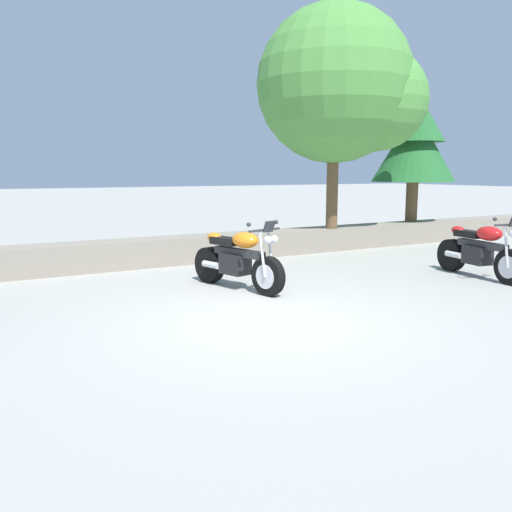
# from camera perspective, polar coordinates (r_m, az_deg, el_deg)

# --- Properties ---
(ground_plane) EXTENTS (120.00, 120.00, 0.00)m
(ground_plane) POSITION_cam_1_polar(r_m,az_deg,el_deg) (6.99, 1.20, -6.95)
(ground_plane) COLOR #A3A099
(stone_wall) EXTENTS (36.00, 0.80, 0.55)m
(stone_wall) POSITION_cam_1_polar(r_m,az_deg,el_deg) (11.24, -11.40, 0.41)
(stone_wall) COLOR gray
(stone_wall) RESTS_ON ground
(motorcycle_orange_centre) EXTENTS (0.86, 2.03, 1.18)m
(motorcycle_orange_centre) POSITION_cam_1_polar(r_m,az_deg,el_deg) (8.77, -1.94, -0.42)
(motorcycle_orange_centre) COLOR black
(motorcycle_orange_centre) RESTS_ON ground
(motorcycle_red_far_right) EXTENTS (0.67, 2.06, 1.18)m
(motorcycle_red_far_right) POSITION_cam_1_polar(r_m,az_deg,el_deg) (10.54, 22.88, 0.47)
(motorcycle_red_far_right) COLOR black
(motorcycle_red_far_right) RESTS_ON ground
(leafy_tree_mid_left) EXTENTS (3.85, 3.66, 5.23)m
(leafy_tree_mid_left) POSITION_cam_1_polar(r_m,az_deg,el_deg) (13.25, 9.35, 17.31)
(leafy_tree_mid_left) COLOR brown
(leafy_tree_mid_left) RESTS_ON stone_wall
(pine_tree_mid_right) EXTENTS (2.26, 2.26, 3.58)m
(pine_tree_mid_right) POSITION_cam_1_polar(r_m,az_deg,el_deg) (15.53, 16.59, 11.98)
(pine_tree_mid_right) COLOR brown
(pine_tree_mid_right) RESTS_ON stone_wall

